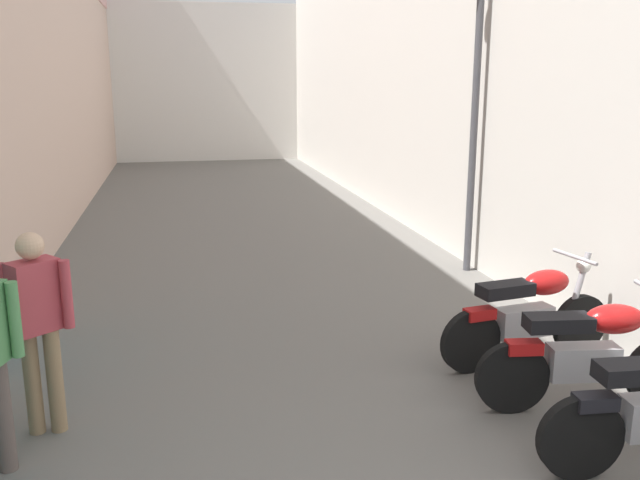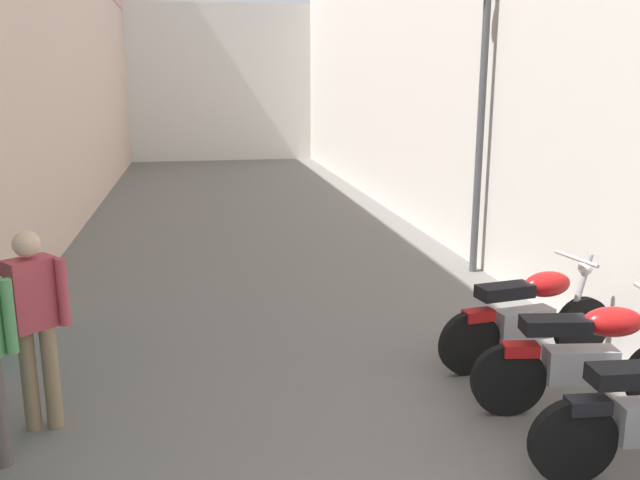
{
  "view_description": "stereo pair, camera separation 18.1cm",
  "coord_description": "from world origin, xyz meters",
  "px_view_note": "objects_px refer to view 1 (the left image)",
  "views": [
    {
      "loc": [
        -1.1,
        -0.9,
        2.62
      ],
      "look_at": [
        0.26,
        5.43,
        1.08
      ],
      "focal_mm": 37.5,
      "sensor_mm": 36.0,
      "label": 1
    },
    {
      "loc": [
        -0.92,
        -0.94,
        2.62
      ],
      "look_at": [
        0.26,
        5.43,
        1.08
      ],
      "focal_mm": 37.5,
      "sensor_mm": 36.0,
      "label": 2
    }
  ],
  "objects_px": {
    "motorcycle_fourth": "(591,352)",
    "motorcycle_fifth": "(529,313)",
    "street_lamp": "(470,75)",
    "pedestrian_further_down": "(37,319)"
  },
  "relations": [
    {
      "from": "motorcycle_fourth",
      "to": "motorcycle_fifth",
      "type": "xyz_separation_m",
      "value": [
        -0.0,
        0.97,
        0.0
      ]
    },
    {
      "from": "motorcycle_fifth",
      "to": "street_lamp",
      "type": "height_order",
      "value": "street_lamp"
    },
    {
      "from": "motorcycle_fifth",
      "to": "motorcycle_fourth",
      "type": "bearing_deg",
      "value": -90.0
    },
    {
      "from": "motorcycle_fourth",
      "to": "street_lamp",
      "type": "relative_size",
      "value": 0.4
    },
    {
      "from": "motorcycle_fourth",
      "to": "pedestrian_further_down",
      "type": "relative_size",
      "value": 1.17
    },
    {
      "from": "motorcycle_fourth",
      "to": "motorcycle_fifth",
      "type": "height_order",
      "value": "same"
    },
    {
      "from": "motorcycle_fifth",
      "to": "pedestrian_further_down",
      "type": "xyz_separation_m",
      "value": [
        -4.25,
        -0.41,
        0.42
      ]
    },
    {
      "from": "motorcycle_fifth",
      "to": "pedestrian_further_down",
      "type": "relative_size",
      "value": 1.17
    },
    {
      "from": "motorcycle_fifth",
      "to": "pedestrian_further_down",
      "type": "height_order",
      "value": "pedestrian_further_down"
    },
    {
      "from": "motorcycle_fourth",
      "to": "street_lamp",
      "type": "xyz_separation_m",
      "value": [
        0.7,
        4.08,
        2.2
      ]
    }
  ]
}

